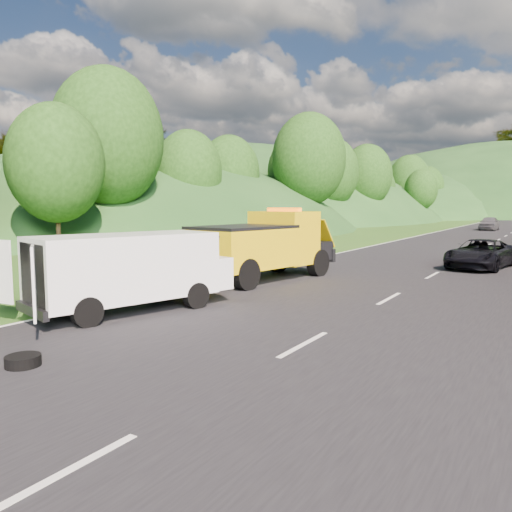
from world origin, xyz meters
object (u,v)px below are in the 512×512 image
Objects in this scene: suitcase at (126,291)px; passing_suv at (480,269)px; tow_truck at (265,245)px; white_van at (131,268)px; spare_tire at (23,367)px; woman at (168,290)px; child at (168,300)px.

suitcase is 0.12× the size of passing_suv.
tow_truck reaches higher than suitcase.
spare_tire is at bearing -52.81° from white_van.
suitcase reaches higher than spare_tire.
white_van reaches higher than passing_suv.
woman is at bearing 130.83° from white_van.
suitcase is at bearing -126.95° from child.
woman is 14.60m from passing_suv.
child is at bearing 108.51° from spare_tire.
passing_suv is (8.35, 13.88, -0.28)m from suitcase.
white_van is 4.94m from spare_tire.
white_van is at bearing -163.11° from woman.
woman is 1.85× the size of child.
tow_truck is 5.34m from child.
tow_truck is at bearing 74.20° from suitcase.
woman is (-1.46, 3.08, -1.22)m from white_van.
tow_truck is 1.05× the size of white_van.
passing_suv is (6.85, 15.08, -1.22)m from white_van.
woman is 1.70m from child.
tow_truck reaches higher than woman.
white_van is (-0.13, -6.95, -0.16)m from tow_truck.
spare_tire is 0.13× the size of passing_suv.
tow_truck reaches higher than white_van.
tow_truck is 10.85× the size of spare_tire.
spare_tire is at bearing -72.82° from tow_truck.
woman is at bearing 113.21° from spare_tire.
passing_suv is at bearing 81.05° from white_van.
passing_suv is at bearing -43.16° from woman.
child is 1.35m from suitcase.
tow_truck is 4.41m from woman.
woman is (-1.59, -3.87, -1.38)m from tow_truck.
white_van is at bearing -38.58° from suitcase.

